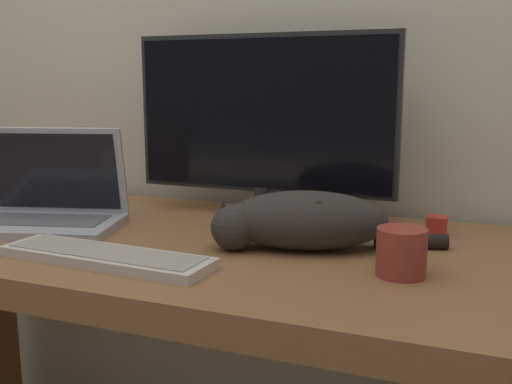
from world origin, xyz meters
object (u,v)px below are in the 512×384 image
at_px(external_keyboard, 106,257).
at_px(monitor, 262,125).
at_px(cat, 301,220).
at_px(coffee_mug, 401,252).
at_px(laptop, 47,208).

bearing_deg(external_keyboard, monitor, 75.79).
height_order(external_keyboard, cat, cat).
bearing_deg(coffee_mug, monitor, 139.87).
bearing_deg(cat, laptop, 167.35).
relative_size(external_keyboard, cat, 0.96).
distance_m(external_keyboard, coffee_mug, 0.56).
distance_m(monitor, coffee_mug, 0.55).
bearing_deg(laptop, coffee_mug, -19.67).
bearing_deg(external_keyboard, coffee_mug, 16.24).
relative_size(cat, coffee_mug, 5.16).
height_order(monitor, external_keyboard, monitor).
bearing_deg(monitor, external_keyboard, -106.89).
xyz_separation_m(external_keyboard, cat, (0.32, 0.23, 0.05)).
bearing_deg(coffee_mug, laptop, 176.44).
distance_m(cat, coffee_mug, 0.24).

